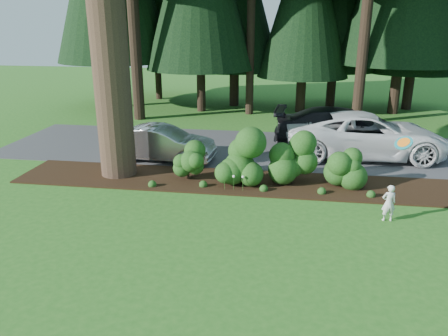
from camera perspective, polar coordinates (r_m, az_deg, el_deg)
name	(u,v)px	position (r m, az deg, el deg)	size (l,w,h in m)	color
ground	(233,224)	(12.05, 1.20, -7.33)	(80.00, 80.00, 0.00)	#27641C
mulch_bed	(245,182)	(15.01, 2.82, -1.85)	(16.00, 2.50, 0.05)	black
driveway	(256,148)	(19.04, 4.15, 2.57)	(22.00, 6.00, 0.03)	#38383A
shrub_row	(268,162)	(14.60, 5.83, 0.73)	(6.53, 1.60, 1.61)	#1F4314
lily_cluster	(234,177)	(14.09, 1.28, -1.19)	(0.69, 0.09, 0.57)	#1F4314
car_silver_wagon	(162,143)	(17.32, -8.09, 3.19)	(1.44, 4.14, 1.36)	#A6A6AA
car_white_suv	(367,135)	(18.51, 18.12, 4.11)	(2.95, 6.40, 1.78)	white
car_dark_suv	(344,129)	(19.41, 15.42, 4.92)	(2.41, 5.92, 1.72)	black
child	(389,203)	(12.86, 20.72, -4.30)	(0.39, 0.25, 1.06)	silver
frisbee	(404,143)	(12.31, 22.41, 3.06)	(0.51, 0.44, 0.41)	#177880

